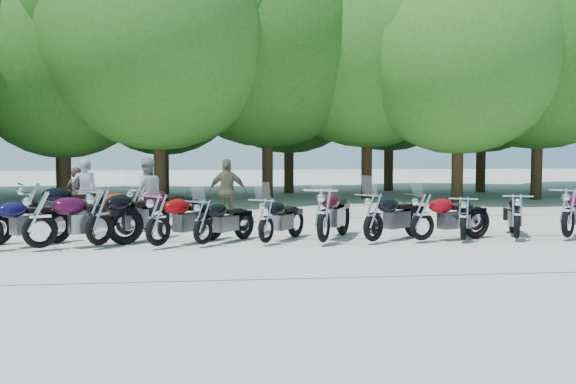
{
  "coord_description": "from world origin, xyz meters",
  "views": [
    {
      "loc": [
        -1.79,
        -13.72,
        2.17
      ],
      "look_at": [
        0.0,
        1.5,
        1.1
      ],
      "focal_mm": 42.0,
      "sensor_mm": 36.0,
      "label": 1
    }
  ],
  "objects": [
    {
      "name": "tree_12",
      "position": [
        1.8,
        16.47,
        5.72
      ],
      "size": [
        7.88,
        7.88,
        9.67
      ],
      "color": "#3A2614",
      "rests_on": "ground"
    },
    {
      "name": "motorcycle_4",
      "position": [
        -2.85,
        0.42,
        0.65
      ],
      "size": [
        2.08,
        2.18,
        1.31
      ],
      "primitive_type": null,
      "rotation": [
        0.0,
        0.0,
        2.4
      ],
      "color": "#7C0406",
      "rests_on": "ground"
    },
    {
      "name": "motorcycle_9",
      "position": [
        2.88,
        0.62,
        0.62
      ],
      "size": [
        2.3,
        1.41,
        1.25
      ],
      "primitive_type": null,
      "rotation": [
        0.0,
        0.0,
        1.93
      ],
      "color": "maroon",
      "rests_on": "ground"
    },
    {
      "name": "motorcycle_2",
      "position": [
        -5.22,
        0.39,
        0.7
      ],
      "size": [
        2.55,
        1.73,
        1.4
      ],
      "primitive_type": null,
      "rotation": [
        0.0,
        0.0,
        2.01
      ],
      "color": "#32061F",
      "rests_on": "ground"
    },
    {
      "name": "ground",
      "position": [
        0.0,
        0.0,
        0.0
      ],
      "size": [
        90.0,
        90.0,
        0.0
      ],
      "primitive_type": "plane",
      "color": "#AAA499",
      "rests_on": "ground"
    },
    {
      "name": "tree_10",
      "position": [
        -8.29,
        16.97,
        5.66
      ],
      "size": [
        7.78,
        7.78,
        9.55
      ],
      "color": "#3A2614",
      "rests_on": "ground"
    },
    {
      "name": "tree_14",
      "position": [
        10.68,
        16.09,
        5.83
      ],
      "size": [
        8.02,
        8.02,
        9.84
      ],
      "color": "#3A2614",
      "rests_on": "ground"
    },
    {
      "name": "motorcycle_14",
      "position": [
        -6.12,
        3.36,
        0.71
      ],
      "size": [
        2.61,
        1.7,
        1.42
      ],
      "primitive_type": null,
      "rotation": [
        0.0,
        0.0,
        1.98
      ],
      "color": "black",
      "rests_on": "ground"
    },
    {
      "name": "tree_7",
      "position": [
        11.2,
        11.78,
        6.39
      ],
      "size": [
        8.79,
        8.79,
        10.79
      ],
      "color": "#3A2614",
      "rests_on": "ground"
    },
    {
      "name": "tree_2",
      "position": [
        -7.25,
        12.84,
        5.31
      ],
      "size": [
        7.31,
        7.31,
        8.97
      ],
      "color": "#3A2614",
      "rests_on": "ground"
    },
    {
      "name": "tree_5",
      "position": [
        4.61,
        13.2,
        6.57
      ],
      "size": [
        9.04,
        9.04,
        11.1
      ],
      "color": "#3A2614",
      "rests_on": "ground"
    },
    {
      "name": "motorcycle_6",
      "position": [
        -0.58,
        0.67,
        0.58
      ],
      "size": [
        1.64,
        2.07,
        1.16
      ],
      "primitive_type": null,
      "rotation": [
        0.0,
        0.0,
        2.57
      ],
      "color": "black",
      "rests_on": "ground"
    },
    {
      "name": "motorcycle_12",
      "position": [
        6.31,
        0.64,
        0.68
      ],
      "size": [
        2.21,
        2.21,
        1.35
      ],
      "primitive_type": null,
      "rotation": [
        0.0,
        0.0,
        2.35
      ],
      "color": "#3C0826",
      "rests_on": "ground"
    },
    {
      "name": "rider_3",
      "position": [
        -5.05,
        4.52,
        0.9
      ],
      "size": [
        0.73,
        0.55,
        1.81
      ],
      "primitive_type": "imported",
      "rotation": [
        0.0,
        0.0,
        3.34
      ],
      "color": "gray",
      "rests_on": "ground"
    },
    {
      "name": "motorcycle_3",
      "position": [
        -4.08,
        0.63,
        0.71
      ],
      "size": [
        2.1,
        2.46,
        1.41
      ],
      "primitive_type": null,
      "rotation": [
        0.0,
        0.0,
        2.5
      ],
      "color": "black",
      "rests_on": "ground"
    },
    {
      "name": "motorcycle_8",
      "position": [
        1.77,
        0.58,
        0.63
      ],
      "size": [
        2.18,
        1.94,
        1.27
      ],
      "primitive_type": null,
      "rotation": [
        0.0,
        0.0,
        2.25
      ],
      "color": "black",
      "rests_on": "ground"
    },
    {
      "name": "tree_4",
      "position": [
        0.54,
        13.09,
        6.64
      ],
      "size": [
        9.13,
        9.13,
        11.2
      ],
      "color": "#3A2614",
      "rests_on": "ground"
    },
    {
      "name": "motorcycle_10",
      "position": [
        3.82,
        0.58,
        0.58
      ],
      "size": [
        1.42,
        2.13,
        1.16
      ],
      "primitive_type": null,
      "rotation": [
        0.0,
        0.0,
        2.72
      ],
      "color": "black",
      "rests_on": "ground"
    },
    {
      "name": "motorcycle_7",
      "position": [
        0.66,
        0.54,
        0.71
      ],
      "size": [
        1.73,
        2.58,
        1.41
      ],
      "primitive_type": null,
      "rotation": [
        0.0,
        0.0,
        2.71
      ],
      "color": "#350711",
      "rests_on": "ground"
    },
    {
      "name": "motorcycle_15",
      "position": [
        -4.54,
        3.15,
        0.61
      ],
      "size": [
        2.06,
        1.95,
        1.23
      ],
      "primitive_type": null,
      "rotation": [
        0.0,
        0.0,
        2.3
      ],
      "color": "#9D2605",
      "rests_on": "ground"
    },
    {
      "name": "motorcycle_5",
      "position": [
        -1.93,
        0.6,
        0.57
      ],
      "size": [
        1.77,
        1.96,
        1.15
      ],
      "primitive_type": null,
      "rotation": [
        0.0,
        0.0,
        2.45
      ],
      "color": "black",
      "rests_on": "ground"
    },
    {
      "name": "motorcycle_11",
      "position": [
        5.09,
        0.65,
        0.61
      ],
      "size": [
        1.41,
        2.23,
        1.21
      ],
      "primitive_type": null,
      "rotation": [
        0.0,
        0.0,
        2.76
      ],
      "color": "black",
      "rests_on": "ground"
    },
    {
      "name": "tree_13",
      "position": [
        6.69,
        17.47,
        6.04
      ],
      "size": [
        8.31,
        8.31,
        10.2
      ],
      "color": "#3A2614",
      "rests_on": "ground"
    },
    {
      "name": "rider_2",
      "position": [
        -1.29,
        4.74,
        0.9
      ],
      "size": [
        1.08,
        0.52,
        1.8
      ],
      "primitive_type": "imported",
      "rotation": [
        0.0,
        0.0,
        3.07
      ],
      "color": "brown",
      "rests_on": "ground"
    },
    {
      "name": "rider_1",
      "position": [
        -3.41,
        4.07,
        0.92
      ],
      "size": [
        1.03,
        0.88,
        1.85
      ],
      "primitive_type": "imported",
      "rotation": [
        0.0,
        0.0,
        3.37
      ],
      "color": "#949496",
      "rests_on": "ground"
    },
    {
      "name": "rider_0",
      "position": [
        -5.29,
        4.67,
        0.79
      ],
      "size": [
        0.65,
        0.51,
        1.58
      ],
      "primitive_type": "imported",
      "rotation": [
        0.0,
        0.0,
        2.9
      ],
      "color": "black",
      "rests_on": "ground"
    },
    {
      "name": "tree_3",
      "position": [
        -3.57,
        11.24,
        6.32
      ],
      "size": [
        8.7,
        8.7,
        10.67
      ],
      "color": "#3A2614",
      "rests_on": "ground"
    },
    {
      "name": "tree_6",
      "position": [
        7.55,
        10.82,
        5.81
      ],
      "size": [
        8.0,
        8.0,
        9.82
      ],
      "color": "#3A2614",
      "rests_on": "ground"
    },
    {
      "name": "motorcycle_16",
      "position": [
        -3.57,
        3.3,
        0.65
      ],
      "size": [
        2.18,
        2.03,
        1.29
      ],
      "primitive_type": null,
      "rotation": [
        0.0,
        0.0,
        2.29
      ],
      "color": "#380715",
      "rests_on": "ground"
    },
    {
      "name": "tree_11",
      "position": [
        -3.76,
        16.43,
        5.49
      ],
      "size": [
        7.56,
        7.56,
        9.28
      ],
      "color": "#3A2614",
      "rests_on": "ground"
    }
  ]
}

